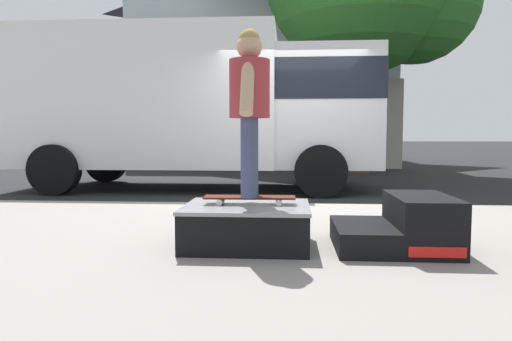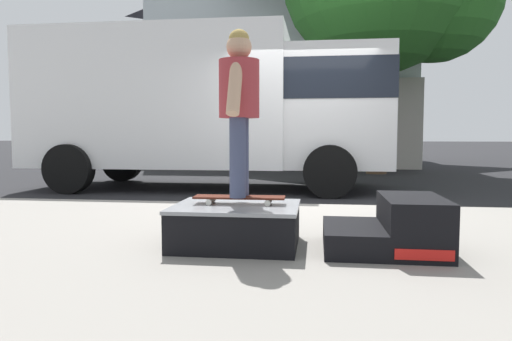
# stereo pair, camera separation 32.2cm
# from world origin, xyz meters

# --- Properties ---
(ground_plane) EXTENTS (140.00, 140.00, 0.00)m
(ground_plane) POSITION_xyz_m (0.00, 0.00, 0.00)
(ground_plane) COLOR black
(sidewalk_slab) EXTENTS (50.00, 5.00, 0.12)m
(sidewalk_slab) POSITION_xyz_m (0.00, -3.00, 0.06)
(sidewalk_slab) COLOR gray
(sidewalk_slab) RESTS_ON ground
(skate_box) EXTENTS (1.06, 0.86, 0.35)m
(skate_box) POSITION_xyz_m (-0.42, -3.01, 0.31)
(skate_box) COLOR black
(skate_box) RESTS_ON sidewalk_slab
(kicker_ramp) EXTENTS (0.96, 0.87, 0.45)m
(kicker_ramp) POSITION_xyz_m (0.89, -3.01, 0.30)
(kicker_ramp) COLOR black
(kicker_ramp) RESTS_ON sidewalk_slab
(skateboard) EXTENTS (0.78, 0.22, 0.07)m
(skateboard) POSITION_xyz_m (-0.40, -2.97, 0.53)
(skateboard) COLOR #4C1E14
(skateboard) RESTS_ON skate_box
(skater_kid) EXTENTS (0.34, 0.72, 1.41)m
(skater_kid) POSITION_xyz_m (-0.40, -2.97, 1.37)
(skater_kid) COLOR #3F4766
(skater_kid) RESTS_ON skateboard
(box_truck) EXTENTS (6.91, 2.63, 3.05)m
(box_truck) POSITION_xyz_m (-1.85, 2.20, 1.70)
(box_truck) COLOR white
(box_truck) RESTS_ON ground
(house_behind) EXTENTS (9.54, 8.23, 8.40)m
(house_behind) POSITION_xyz_m (-1.05, 12.03, 4.24)
(house_behind) COLOR silver
(house_behind) RESTS_ON ground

